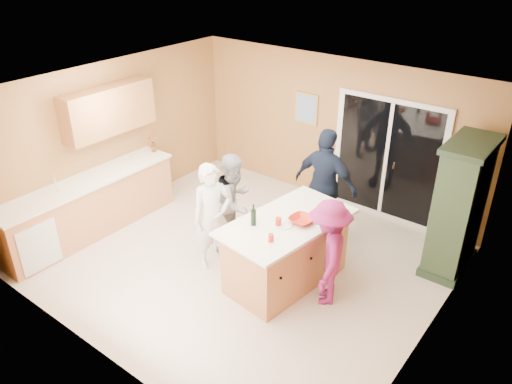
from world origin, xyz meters
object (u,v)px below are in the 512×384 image
Objects in this scene: kitchen_island at (286,253)px; woman_white at (212,217)px; woman_magenta at (328,253)px; woman_navy at (325,185)px; woman_grey at (234,202)px; green_hutch at (459,209)px.

woman_white reaches higher than kitchen_island.
woman_magenta is (0.65, -0.01, 0.28)m from kitchen_island.
woman_magenta is (0.85, -1.35, -0.17)m from woman_navy.
woman_white is 0.88× the size of woman_navy.
woman_white is at bearing -105.81° from woman_magenta.
woman_navy reaches higher than woman_white.
woman_grey is 1.79m from woman_magenta.
kitchen_island is 1.34× the size of woman_magenta.
green_hutch reaches higher than woman_magenta.
green_hutch is at bearing 53.27° from kitchen_island.
woman_magenta reaches higher than kitchen_island.
woman_white is at bearing 176.09° from woman_grey.
green_hutch reaches higher than woman_white.
kitchen_island is 1.42m from woman_navy.
woman_navy is at bearing -50.02° from woman_grey.
green_hutch is at bearing -167.52° from woman_navy.
green_hutch is at bearing -25.33° from woman_white.
woman_grey reaches higher than woman_magenta.
woman_white reaches higher than woman_magenta.
green_hutch reaches higher than woman_grey.
woman_grey is at bearing 50.16° from woman_navy.
woman_white is at bearing -143.29° from green_hutch.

